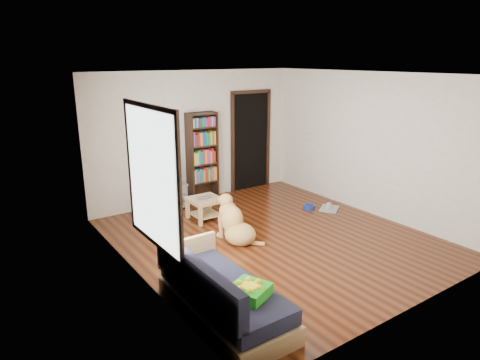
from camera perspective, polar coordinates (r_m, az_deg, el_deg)
ground at (r=7.05m, az=4.37°, el=-7.73°), size 5.00×5.00×0.00m
ceiling at (r=6.45m, az=4.87°, el=13.91°), size 5.00×5.00×0.00m
wall_back at (r=8.67m, az=-5.93°, el=5.77°), size 4.50×0.00×4.50m
wall_front at (r=5.03m, az=22.90°, el=-3.05°), size 4.50×0.00×4.50m
wall_left at (r=5.53m, az=-13.79°, el=-0.55°), size 0.00×5.00×5.00m
wall_right at (r=8.21m, az=16.92°, el=4.59°), size 0.00×5.00×5.00m
green_cushion at (r=4.62m, az=1.27°, el=-14.57°), size 0.49×0.49×0.12m
laptop at (r=7.67m, az=-4.58°, el=-2.40°), size 0.32×0.21×0.02m
dog_bowl at (r=8.42m, az=9.20°, el=-3.55°), size 0.22×0.22×0.08m
grey_rag at (r=8.46m, az=11.83°, el=-3.76°), size 0.51×0.49×0.03m
window at (r=5.03m, az=-11.70°, el=0.32°), size 0.03×1.46×1.70m
doorway at (r=9.40m, az=1.42°, el=5.53°), size 1.03×0.05×2.19m
tv_stand at (r=8.31m, az=-10.32°, el=-2.19°), size 0.90×0.45×0.50m
crt_tv at (r=8.20m, az=-10.55°, el=1.00°), size 0.55×0.52×0.58m
bookshelf at (r=8.62m, az=-5.08°, el=3.70°), size 0.60×0.30×1.80m
sofa at (r=4.95m, az=-2.68°, el=-15.29°), size 0.80×1.80×0.80m
coffee_table at (r=7.74m, az=-4.67°, el=-3.27°), size 0.55×0.55×0.40m
dog at (r=6.83m, az=-0.74°, el=-5.90°), size 0.55×0.89×0.77m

